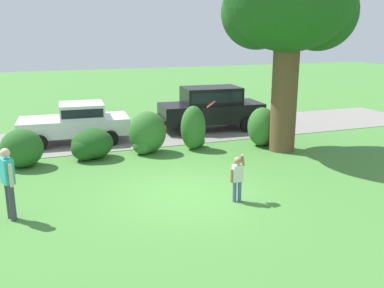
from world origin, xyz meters
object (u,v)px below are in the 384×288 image
adult_onlooker (8,180)px  child_thrower (237,175)px  parked_suv (211,106)px  parked_sedan (77,121)px  frisbee (211,104)px  oak_tree_large (289,3)px

adult_onlooker → child_thrower: bearing=-8.7°
parked_suv → adult_onlooker: bearing=-138.4°
parked_sedan → frisbee: size_ratio=14.26×
frisbee → adult_onlooker: frisbee is taller
oak_tree_large → parked_sedan: oak_tree_large is taller
parked_sedan → adult_onlooker: adult_onlooker is taller
child_thrower → adult_onlooker: size_ratio=0.74×
frisbee → adult_onlooker: (-5.03, 0.07, -1.49)m
parked_suv → frisbee: (-3.04, -7.22, 1.39)m
child_thrower → adult_onlooker: 5.54m
child_thrower → parked_sedan: bearing=112.6°
parked_suv → adult_onlooker: size_ratio=2.76×
adult_onlooker → frisbee: bearing=-0.9°
oak_tree_large → parked_sedan: 9.13m
child_thrower → frisbee: frisbee is taller
parked_sedan → adult_onlooker: (-2.22, -6.94, 0.13)m
parked_suv → frisbee: bearing=-112.8°
oak_tree_large → child_thrower: oak_tree_large is taller
parked_sedan → frisbee: frisbee is taller
oak_tree_large → frisbee: size_ratio=23.55×
oak_tree_large → adult_onlooker: bearing=-160.8°
adult_onlooker → parked_suv: bearing=41.6°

